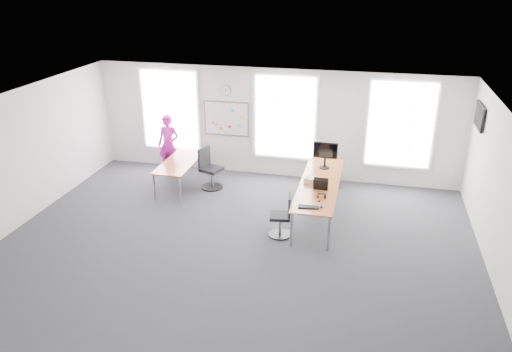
% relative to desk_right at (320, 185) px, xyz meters
% --- Properties ---
extents(floor, '(10.00, 10.00, 0.00)m').
position_rel_desk_right_xyz_m(floor, '(-1.52, -1.82, -0.76)').
color(floor, '#26262A').
rests_on(floor, ground).
extents(ceiling, '(10.00, 10.00, 0.00)m').
position_rel_desk_right_xyz_m(ceiling, '(-1.52, -1.82, 2.24)').
color(ceiling, white).
rests_on(ceiling, ground).
extents(wall_back, '(10.00, 0.00, 10.00)m').
position_rel_desk_right_xyz_m(wall_back, '(-1.52, 2.18, 0.74)').
color(wall_back, silver).
rests_on(wall_back, ground).
extents(wall_front, '(10.00, 0.00, 10.00)m').
position_rel_desk_right_xyz_m(wall_front, '(-1.52, -5.82, 0.74)').
color(wall_front, silver).
rests_on(wall_front, ground).
extents(wall_left, '(0.00, 10.00, 10.00)m').
position_rel_desk_right_xyz_m(wall_left, '(-6.52, -1.82, 0.74)').
color(wall_left, silver).
rests_on(wall_left, ground).
extents(wall_right, '(0.00, 10.00, 10.00)m').
position_rel_desk_right_xyz_m(wall_right, '(3.48, -1.82, 0.74)').
color(wall_right, silver).
rests_on(wall_right, ground).
extents(window_left, '(1.60, 0.06, 2.20)m').
position_rel_desk_right_xyz_m(window_left, '(-4.52, 2.15, 0.94)').
color(window_left, silver).
rests_on(window_left, wall_back).
extents(window_mid, '(1.60, 0.06, 2.20)m').
position_rel_desk_right_xyz_m(window_mid, '(-1.22, 2.15, 0.94)').
color(window_mid, silver).
rests_on(window_mid, wall_back).
extents(window_right, '(1.60, 0.06, 2.20)m').
position_rel_desk_right_xyz_m(window_right, '(1.78, 2.15, 0.94)').
color(window_right, silver).
rests_on(window_right, wall_back).
extents(desk_right, '(0.89, 3.35, 0.82)m').
position_rel_desk_right_xyz_m(desk_right, '(0.00, 0.00, 0.00)').
color(desk_right, '#B26131').
rests_on(desk_right, ground).
extents(desk_left, '(0.80, 2.00, 0.73)m').
position_rel_desk_right_xyz_m(desk_left, '(-3.75, 0.77, -0.09)').
color(desk_left, '#B26131').
rests_on(desk_left, ground).
extents(chair_right, '(0.51, 0.51, 0.95)m').
position_rel_desk_right_xyz_m(chair_right, '(-0.65, -1.19, -0.34)').
color(chair_right, black).
rests_on(chair_right, ground).
extents(chair_left, '(0.62, 0.62, 1.09)m').
position_rel_desk_right_xyz_m(chair_left, '(-2.99, 0.91, -0.28)').
color(chair_left, black).
rests_on(chair_left, ground).
extents(person, '(0.64, 0.44, 1.72)m').
position_rel_desk_right_xyz_m(person, '(-4.39, 1.57, 0.09)').
color(person, '#C519A0').
rests_on(person, ground).
extents(whiteboard, '(1.20, 0.03, 0.90)m').
position_rel_desk_right_xyz_m(whiteboard, '(-2.87, 2.15, 0.79)').
color(whiteboard, silver).
rests_on(whiteboard, wall_back).
extents(wall_clock, '(0.30, 0.04, 0.30)m').
position_rel_desk_right_xyz_m(wall_clock, '(-2.87, 2.15, 1.59)').
color(wall_clock, gray).
rests_on(wall_clock, wall_back).
extents(tv, '(0.06, 0.90, 0.55)m').
position_rel_desk_right_xyz_m(tv, '(3.43, 1.18, 1.54)').
color(tv, black).
rests_on(tv, wall_right).
extents(keyboard, '(0.45, 0.20, 0.02)m').
position_rel_desk_right_xyz_m(keyboard, '(-0.08, -1.37, 0.06)').
color(keyboard, black).
rests_on(keyboard, desk_right).
extents(mouse, '(0.08, 0.12, 0.04)m').
position_rel_desk_right_xyz_m(mouse, '(0.18, -1.31, 0.07)').
color(mouse, black).
rests_on(mouse, desk_right).
extents(lens_cap, '(0.06, 0.06, 0.01)m').
position_rel_desk_right_xyz_m(lens_cap, '(0.10, -1.02, 0.06)').
color(lens_cap, black).
rests_on(lens_cap, desk_right).
extents(headphones, '(0.19, 0.10, 0.11)m').
position_rel_desk_right_xyz_m(headphones, '(0.13, -0.84, 0.11)').
color(headphones, black).
rests_on(headphones, desk_right).
extents(laptop_sleeve, '(0.34, 0.20, 0.27)m').
position_rel_desk_right_xyz_m(laptop_sleeve, '(0.06, -0.41, 0.19)').
color(laptop_sleeve, black).
rests_on(laptop_sleeve, desk_right).
extents(paper_stack, '(0.41, 0.35, 0.12)m').
position_rel_desk_right_xyz_m(paper_stack, '(-0.16, -0.05, 0.11)').
color(paper_stack, beige).
rests_on(paper_stack, desk_right).
extents(monitor, '(0.61, 0.25, 0.67)m').
position_rel_desk_right_xyz_m(monitor, '(0.01, 0.92, 0.46)').
color(monitor, black).
rests_on(monitor, desk_right).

